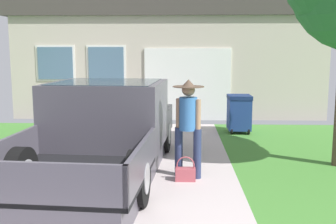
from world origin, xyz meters
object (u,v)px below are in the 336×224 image
Objects in this scene: handbag at (185,173)px; house_with_garage at (171,52)px; pickup_truck at (106,132)px; person_with_hat at (188,120)px; wheeled_trash_bin at (239,112)px.

handbag is 0.04× the size of house_with_garage.
house_with_garage is (0.93, 8.49, 1.40)m from pickup_truck.
person_with_hat reaches higher than pickup_truck.
handbag is at bearing -109.72° from wheeled_trash_bin.
handbag is at bearing -86.82° from house_with_garage.
house_with_garage reaches higher than person_with_hat.
pickup_truck is 1.65m from handbag.
person_with_hat is (1.48, -0.37, 0.29)m from pickup_truck.
pickup_truck is 8.65m from house_with_garage.
person_with_hat is 0.90m from handbag.
house_with_garage is 10.30× the size of wheeled_trash_bin.
house_with_garage is at bearing 87.75° from pickup_truck.
pickup_truck is 1.55m from person_with_hat.
person_with_hat is at bearing -110.11° from wheeled_trash_bin.
handbag is at bearing -17.63° from pickup_truck.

